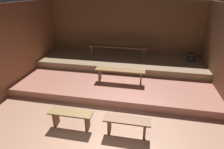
{
  "coord_description": "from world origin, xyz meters",
  "views": [
    {
      "loc": [
        0.92,
        -2.37,
        3.0
      ],
      "look_at": [
        -0.09,
        2.86,
        0.45
      ],
      "focal_mm": 28.59,
      "sensor_mm": 36.0,
      "label": 1
    }
  ],
  "objects_px": {
    "bench_middle_center": "(117,48)",
    "pail_middle": "(191,57)",
    "bench_floor_right": "(127,123)",
    "bench_lower_center": "(120,72)",
    "bench_floor_left": "(71,116)"
  },
  "relations": [
    {
      "from": "bench_middle_center",
      "to": "pail_middle",
      "type": "height_order",
      "value": "bench_middle_center"
    },
    {
      "from": "bench_floor_right",
      "to": "pail_middle",
      "type": "distance_m",
      "value": 4.31
    },
    {
      "from": "bench_middle_center",
      "to": "pail_middle",
      "type": "xyz_separation_m",
      "value": [
        2.85,
        0.04,
        -0.21
      ]
    },
    {
      "from": "bench_floor_left",
      "to": "pail_middle",
      "type": "relative_size",
      "value": 3.45
    },
    {
      "from": "bench_lower_center",
      "to": "bench_middle_center",
      "type": "height_order",
      "value": "bench_middle_center"
    },
    {
      "from": "pail_middle",
      "to": "bench_lower_center",
      "type": "bearing_deg",
      "value": -144.81
    },
    {
      "from": "bench_floor_left",
      "to": "bench_middle_center",
      "type": "height_order",
      "value": "bench_middle_center"
    },
    {
      "from": "bench_floor_left",
      "to": "bench_floor_right",
      "type": "relative_size",
      "value": 1.0
    },
    {
      "from": "pail_middle",
      "to": "bench_floor_left",
      "type": "bearing_deg",
      "value": -131.27
    },
    {
      "from": "bench_middle_center",
      "to": "pail_middle",
      "type": "relative_size",
      "value": 7.93
    },
    {
      "from": "bench_floor_right",
      "to": "bench_lower_center",
      "type": "bearing_deg",
      "value": 102.84
    },
    {
      "from": "bench_floor_right",
      "to": "bench_middle_center",
      "type": "bearing_deg",
      "value": 102.59
    },
    {
      "from": "bench_floor_left",
      "to": "bench_lower_center",
      "type": "xyz_separation_m",
      "value": [
        0.85,
        2.05,
        0.27
      ]
    },
    {
      "from": "bench_floor_left",
      "to": "bench_floor_right",
      "type": "bearing_deg",
      "value": 0.0
    },
    {
      "from": "bench_floor_left",
      "to": "bench_lower_center",
      "type": "bearing_deg",
      "value": 67.45
    }
  ]
}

